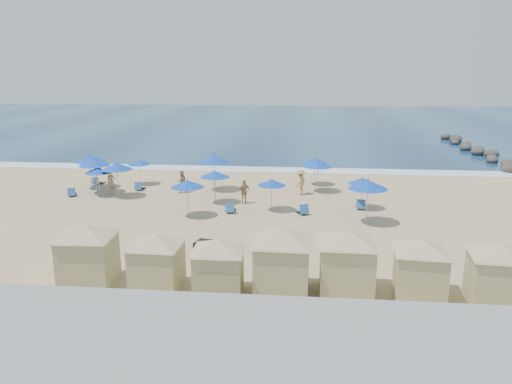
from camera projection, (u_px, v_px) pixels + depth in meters
ground at (206, 221)px, 29.65m from camera, size 160.00×160.00×0.00m
ocean at (271, 123)px, 82.77m from camera, size 160.00×80.00×0.06m
surf_line at (240, 169)px, 44.61m from camera, size 160.00×2.50×0.08m
seawall at (125, 323)px, 16.46m from camera, size 160.00×6.10×1.22m
rock_jetty at (482, 153)px, 51.33m from camera, size 2.56×26.66×0.96m
trash_bin at (205, 250)px, 23.73m from camera, size 1.01×1.01×0.83m
cabana_0 at (87, 247)px, 20.68m from camera, size 4.50×4.50×2.83m
cabana_1 at (156, 255)px, 20.17m from camera, size 4.14×4.14×2.60m
cabana_2 at (218, 260)px, 19.65m from camera, size 4.06×4.06×2.55m
cabana_3 at (282, 253)px, 19.83m from camera, size 4.65×4.65×2.92m
cabana_4 at (347, 254)px, 19.82m from camera, size 4.59×4.59×2.88m
cabana_5 at (421, 261)px, 19.47m from camera, size 4.13×4.13×2.60m
cabana_6 at (498, 266)px, 18.90m from camera, size 4.23×4.23×2.66m
umbrella_0 at (90, 158)px, 37.29m from camera, size 2.31×2.31×2.63m
umbrella_1 at (98, 170)px, 35.13m from camera, size 1.88×1.88×2.14m
umbrella_2 at (96, 162)px, 37.57m from camera, size 2.00×2.00×2.28m
umbrella_3 at (117, 166)px, 34.73m from camera, size 2.22×2.22×2.52m
umbrella_4 at (139, 162)px, 38.61m from camera, size 1.79×1.79×2.04m
umbrella_5 at (215, 174)px, 33.19m from camera, size 2.01×2.01×2.28m
umbrella_6 at (187, 184)px, 30.11m from camera, size 2.07×2.07×2.36m
umbrella_7 at (214, 159)px, 36.60m from camera, size 2.41×2.41×2.74m
umbrella_8 at (272, 182)px, 31.42m from camera, size 1.85×1.85×2.11m
umbrella_9 at (315, 161)px, 38.47m from camera, size 1.92×1.92×2.19m
umbrella_10 at (363, 181)px, 31.86m from camera, size 1.85×1.85×2.11m
umbrella_11 at (368, 185)px, 28.67m from camera, size 2.35×2.35×2.68m
umbrella_12 at (94, 162)px, 35.76m from camera, size 2.31×2.31×2.63m
umbrella_13 at (318, 164)px, 36.23m from camera, size 2.10×2.10×2.39m
beach_chair_0 at (72, 193)px, 35.40m from camera, size 0.93×1.29×0.65m
beach_chair_1 at (98, 182)px, 38.96m from camera, size 0.86×1.25×0.63m
beach_chair_2 at (140, 187)px, 37.18m from camera, size 0.55×1.19×0.65m
beach_chair_3 at (230, 209)px, 31.38m from camera, size 0.62×1.29×0.70m
beach_chair_4 at (302, 210)px, 31.02m from camera, size 1.03×1.38×0.69m
beach_chair_5 at (361, 205)px, 32.15m from camera, size 0.65×1.30×0.70m
beachgoer_0 at (111, 182)px, 35.89m from camera, size 0.74×0.71×1.70m
beachgoer_1 at (182, 182)px, 36.27m from camera, size 0.97×0.87×1.63m
beachgoer_2 at (244, 192)px, 33.34m from camera, size 1.01×0.84×1.61m
beachgoer_3 at (300, 182)px, 35.70m from camera, size 1.11×1.34×1.81m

